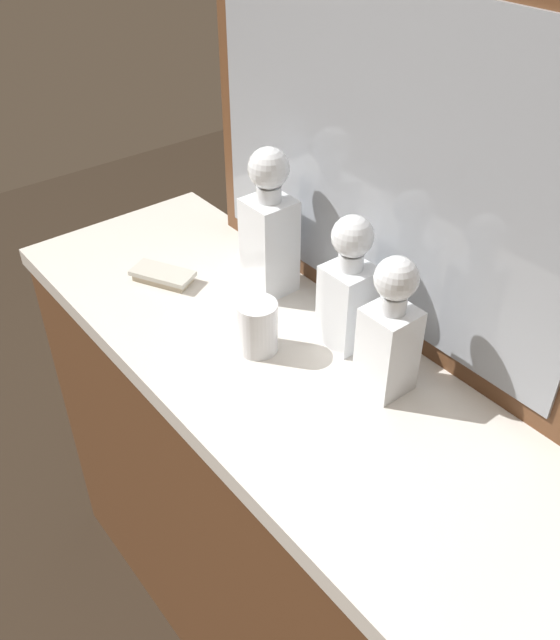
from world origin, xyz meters
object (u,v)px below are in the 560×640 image
(crystal_decanter_rear, at_px, (348,294))
(silver_brush_right, at_px, (163,276))
(crystal_tumbler_front, at_px, (257,329))
(crystal_decanter_far_left, at_px, (269,235))
(crystal_decanter_left, at_px, (389,339))

(crystal_decanter_rear, height_order, silver_brush_right, crystal_decanter_rear)
(crystal_tumbler_front, bearing_deg, crystal_decanter_far_left, 135.80)
(crystal_tumbler_front, xyz_separation_m, silver_brush_right, (-0.31, -0.02, -0.03))
(crystal_tumbler_front, bearing_deg, silver_brush_right, -176.09)
(crystal_decanter_far_left, height_order, crystal_tumbler_front, crystal_decanter_far_left)
(crystal_decanter_far_left, relative_size, crystal_tumbler_front, 3.04)
(silver_brush_right, bearing_deg, crystal_decanter_left, 14.04)
(crystal_tumbler_front, distance_m, silver_brush_right, 0.31)
(silver_brush_right, bearing_deg, crystal_decanter_far_left, 45.17)
(crystal_decanter_left, height_order, crystal_decanter_rear, crystal_decanter_rear)
(silver_brush_right, bearing_deg, crystal_decanter_rear, 23.00)
(crystal_decanter_left, xyz_separation_m, crystal_decanter_rear, (-0.13, 0.03, 0.00))
(crystal_decanter_left, height_order, crystal_decanter_far_left, crystal_decanter_far_left)
(crystal_decanter_left, distance_m, crystal_decanter_far_left, 0.36)
(crystal_tumbler_front, relative_size, silver_brush_right, 0.70)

